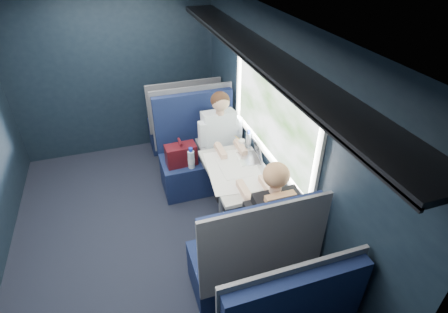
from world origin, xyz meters
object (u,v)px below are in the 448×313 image
object	(u,v)px
table	(236,177)
woman	(270,215)
bottle_small	(248,140)
seat_bay_far	(249,259)
seat_bay_near	(198,156)
laptop	(253,154)
seat_row_front	(183,124)
man	(222,139)
cup	(242,144)

from	to	relation	value
table	woman	xyz separation A→B (m)	(0.07, -0.71, 0.06)
bottle_small	seat_bay_far	bearing A→B (deg)	-110.52
seat_bay_near	seat_bay_far	size ratio (longest dim) A/B	1.00
seat_bay_near	laptop	xyz separation A→B (m)	(0.45, -0.70, 0.37)
seat_bay_near	seat_row_front	distance (m)	0.93
seat_bay_far	man	size ratio (longest dim) A/B	0.95
seat_row_front	man	bearing A→B (deg)	-77.17
bottle_small	table	bearing A→B (deg)	-126.14
man	cup	xyz separation A→B (m)	(0.15, -0.28, 0.07)
seat_bay_near	seat_row_front	world-z (taller)	seat_bay_near
seat_bay_far	woman	size ratio (longest dim) A/B	0.95
seat_bay_far	seat_bay_near	bearing A→B (deg)	90.48
seat_bay_near	bottle_small	size ratio (longest dim) A/B	5.73
laptop	bottle_small	distance (m)	0.25
man	seat_row_front	bearing A→B (deg)	102.83
woman	table	bearing A→B (deg)	95.45
table	seat_row_front	xyz separation A→B (m)	(-0.18, 1.80, -0.25)
bottle_small	cup	xyz separation A→B (m)	(-0.08, 0.01, -0.05)
seat_bay_far	cup	bearing A→B (deg)	72.74
seat_bay_far	man	world-z (taller)	man
man	bottle_small	distance (m)	0.39
seat_bay_near	cup	distance (m)	0.71
seat_row_front	woman	size ratio (longest dim) A/B	0.88
table	seat_bay_near	world-z (taller)	seat_bay_near
laptop	bottle_small	bearing A→B (deg)	79.53
seat_bay_near	laptop	bearing A→B (deg)	-57.14
man	table	bearing A→B (deg)	-95.52
man	seat_bay_far	bearing A→B (deg)	-99.03
seat_bay_far	bottle_small	size ratio (longest dim) A/B	5.73
cup	woman	bearing A→B (deg)	-97.67
laptop	woman	bearing A→B (deg)	-101.98
seat_bay_near	woman	size ratio (longest dim) A/B	0.95
cup	laptop	bearing A→B (deg)	-82.11
seat_row_front	man	world-z (taller)	man
man	woman	bearing A→B (deg)	-90.00
laptop	cup	distance (m)	0.25
table	bottle_small	size ratio (longest dim) A/B	4.55
laptop	table	bearing A→B (deg)	-146.35
woman	bottle_small	distance (m)	1.14
table	man	world-z (taller)	man
seat_bay_far	seat_row_front	size ratio (longest dim) A/B	1.09
woman	laptop	size ratio (longest dim) A/B	4.28
table	laptop	distance (m)	0.33
bottle_small	seat_bay_near	bearing A→B (deg)	137.17
seat_bay_far	cup	size ratio (longest dim) A/B	12.69
woman	cup	xyz separation A→B (m)	(0.15, 1.12, 0.06)
seat_row_front	woman	distance (m)	2.54
seat_row_front	bottle_small	xyz separation A→B (m)	(0.48, -1.39, 0.43)
woman	laptop	distance (m)	0.90
seat_bay_near	seat_bay_far	world-z (taller)	same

